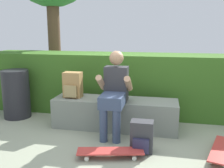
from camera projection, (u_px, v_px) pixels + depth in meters
ground_plane at (111, 134)px, 3.79m from camera, size 24.00×24.00×0.00m
bench_main at (115, 113)px, 4.01m from camera, size 1.91×0.51×0.46m
person_skater at (114, 90)px, 3.70m from camera, size 0.49×0.62×1.21m
skateboard_near_person at (110, 152)px, 3.09m from camera, size 0.82×0.37×0.09m
skateboard_beside_bench at (221, 150)px, 3.15m from camera, size 0.43×0.82×0.09m
backpack_on_bench at (73, 85)px, 4.05m from camera, size 0.28×0.23×0.40m
backpack_on_ground at (142, 137)px, 3.23m from camera, size 0.28×0.23×0.40m
hedge_row at (147, 84)px, 4.65m from camera, size 6.01×0.80×1.08m
trash_bin at (16, 94)px, 4.47m from camera, size 0.46×0.46×0.83m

